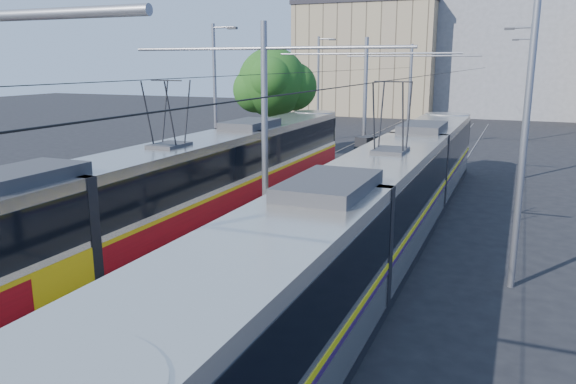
% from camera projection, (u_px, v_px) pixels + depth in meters
% --- Properties ---
extents(ground, '(160.00, 160.00, 0.00)m').
position_uv_depth(ground, '(98.00, 374.00, 11.22)').
color(ground, black).
rests_on(ground, ground).
extents(platform, '(4.00, 50.00, 0.30)m').
position_uv_depth(platform, '(346.00, 191.00, 26.47)').
color(platform, gray).
rests_on(platform, ground).
extents(tactile_strip_left, '(0.70, 50.00, 0.01)m').
position_uv_depth(tactile_strip_left, '(317.00, 185.00, 26.98)').
color(tactile_strip_left, gray).
rests_on(tactile_strip_left, platform).
extents(tactile_strip_right, '(0.70, 50.00, 0.01)m').
position_uv_depth(tactile_strip_right, '(376.00, 191.00, 25.89)').
color(tactile_strip_right, gray).
rests_on(tactile_strip_right, platform).
extents(rails, '(8.71, 70.00, 0.03)m').
position_uv_depth(rails, '(346.00, 194.00, 26.50)').
color(rails, gray).
rests_on(rails, ground).
extents(tram_left, '(2.43, 30.94, 5.50)m').
position_uv_depth(tram_left, '(171.00, 192.00, 19.41)').
color(tram_left, black).
rests_on(tram_left, ground).
extents(tram_right, '(2.43, 30.57, 5.50)m').
position_uv_depth(tram_right, '(388.00, 196.00, 18.21)').
color(tram_right, black).
rests_on(tram_right, ground).
extents(catenary, '(9.20, 70.00, 7.00)m').
position_uv_depth(catenary, '(328.00, 101.00, 22.92)').
color(catenary, gray).
rests_on(catenary, platform).
extents(street_lamps, '(15.18, 38.22, 8.00)m').
position_uv_depth(street_lamps, '(370.00, 100.00, 29.15)').
color(street_lamps, gray).
rests_on(street_lamps, ground).
extents(shelter, '(1.03, 1.29, 2.49)m').
position_uv_depth(shelter, '(367.00, 162.00, 25.81)').
color(shelter, black).
rests_on(shelter, platform).
extents(tree, '(4.84, 4.47, 7.02)m').
position_uv_depth(tree, '(278.00, 84.00, 35.77)').
color(tree, '#382314').
rests_on(tree, ground).
extents(building_left, '(16.32, 12.24, 12.96)m').
position_uv_depth(building_left, '(371.00, 59.00, 67.45)').
color(building_left, gray).
rests_on(building_left, ground).
extents(building_centre, '(18.36, 14.28, 16.05)m').
position_uv_depth(building_centre, '(516.00, 45.00, 64.70)').
color(building_centre, gray).
rests_on(building_centre, ground).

